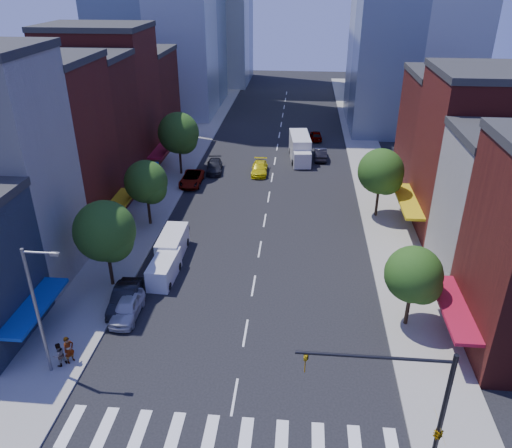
{
  "coord_description": "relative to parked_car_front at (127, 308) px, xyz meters",
  "views": [
    {
      "loc": [
        3.34,
        -21.94,
        23.09
      ],
      "look_at": [
        0.08,
        13.34,
        5.0
      ],
      "focal_mm": 35.0,
      "sensor_mm": 36.0,
      "label": 1
    }
  ],
  "objects": [
    {
      "name": "sidewalk_left",
      "position": [
        -3.56,
        32.87,
        -0.68
      ],
      "size": [
        5.0,
        120.0,
        0.15
      ],
      "primitive_type": "cube",
      "color": "gray",
      "rests_on": "ground"
    },
    {
      "name": "cargo_van_far",
      "position": [
        1.18,
        9.12,
        0.29
      ],
      "size": [
        2.08,
        5.0,
        2.12
      ],
      "rotation": [
        0.0,
        0.0,
        0.01
      ],
      "color": "silver",
      "rests_on": "ground"
    },
    {
      "name": "pedestrian_near",
      "position": [
        -2.12,
        -5.22,
        0.38
      ],
      "size": [
        0.77,
        0.86,
        1.97
      ],
      "primitive_type": "imported",
      "rotation": [
        0.0,
        0.0,
        1.04
      ],
      "color": "#999999",
      "rests_on": "sidewalk_left"
    },
    {
      "name": "traffic_car_far",
      "position": [
        14.58,
        44.87,
        -0.06
      ],
      "size": [
        1.9,
        4.19,
        1.39
      ],
      "primitive_type": "imported",
      "rotation": [
        0.0,
        0.0,
        3.2
      ],
      "color": "#999999",
      "rests_on": "ground"
    },
    {
      "name": "tree_left_near",
      "position": [
        -2.41,
        3.8,
        4.11
      ],
      "size": [
        4.8,
        4.8,
        7.3
      ],
      "color": "black",
      "rests_on": "sidewalk_left"
    },
    {
      "name": "bldg_left_3",
      "position": [
        -12.06,
        21.87,
        6.74
      ],
      "size": [
        12.0,
        8.0,
        15.0
      ],
      "primitive_type": "cube",
      "color": "#491512",
      "rests_on": "ground"
    },
    {
      "name": "traffic_signal",
      "position": [
        18.88,
        -11.63,
        3.4
      ],
      "size": [
        7.24,
        2.24,
        8.0
      ],
      "color": "black",
      "rests_on": "sidewalk_right"
    },
    {
      "name": "bldg_right_3",
      "position": [
        29.94,
        26.87,
        5.74
      ],
      "size": [
        12.0,
        10.0,
        13.0
      ],
      "primitive_type": "cube",
      "color": "#491512",
      "rests_on": "ground"
    },
    {
      "name": "parked_car_third",
      "position": [
        -0.56,
        25.79,
        -0.03
      ],
      "size": [
        2.45,
        5.23,
        1.45
      ],
      "primitive_type": "imported",
      "rotation": [
        0.0,
        0.0,
        0.01
      ],
      "color": "#999999",
      "rests_on": "ground"
    },
    {
      "name": "bldg_right_2",
      "position": [
        29.94,
        16.87,
        6.74
      ],
      "size": [
        12.0,
        10.0,
        15.0
      ],
      "primitive_type": "cube",
      "color": "#5B1715",
      "rests_on": "ground"
    },
    {
      "name": "bldg_left_5",
      "position": [
        -12.06,
        39.87,
        5.74
      ],
      "size": [
        12.0,
        10.0,
        13.0
      ],
      "primitive_type": "cube",
      "color": "#491512",
      "rests_on": "ground"
    },
    {
      "name": "crosswalk",
      "position": [
        8.94,
        -10.13,
        -0.75
      ],
      "size": [
        19.0,
        3.0,
        0.01
      ],
      "primitive_type": "cube",
      "color": "silver",
      "rests_on": "ground"
    },
    {
      "name": "box_truck",
      "position": [
        12.25,
        35.96,
        0.78
      ],
      "size": [
        3.17,
        8.27,
        3.25
      ],
      "rotation": [
        0.0,
        0.0,
        0.1
      ],
      "color": "silver",
      "rests_on": "ground"
    },
    {
      "name": "bldg_left_2",
      "position": [
        -12.06,
        13.37,
        7.24
      ],
      "size": [
        12.0,
        9.0,
        16.0
      ],
      "primitive_type": "cube",
      "color": "#5B1715",
      "rests_on": "ground"
    },
    {
      "name": "parked_car_second",
      "position": [
        -0.56,
        1.16,
        0.04
      ],
      "size": [
        1.92,
        4.91,
        1.59
      ],
      "primitive_type": "imported",
      "rotation": [
        0.0,
        0.0,
        0.05
      ],
      "color": "black",
      "rests_on": "ground"
    },
    {
      "name": "parked_car_front",
      "position": [
        0.0,
        0.0,
        0.0
      ],
      "size": [
        1.86,
        4.48,
        1.52
      ],
      "primitive_type": "imported",
      "rotation": [
        0.0,
        0.0,
        0.02
      ],
      "color": "#BCBCC1",
      "rests_on": "ground"
    },
    {
      "name": "traffic_car_oncoming",
      "position": [
        15.06,
        36.29,
        0.0
      ],
      "size": [
        1.66,
        4.64,
        1.52
      ],
      "primitive_type": "imported",
      "rotation": [
        0.0,
        0.0,
        3.15
      ],
      "color": "black",
      "rests_on": "ground"
    },
    {
      "name": "tree_left_mid",
      "position": [
        -2.41,
        14.8,
        3.77
      ],
      "size": [
        4.2,
        4.2,
        6.65
      ],
      "color": "black",
      "rests_on": "sidewalk_left"
    },
    {
      "name": "sidewalk_right",
      "position": [
        21.44,
        32.87,
        -0.68
      ],
      "size": [
        5.0,
        120.0,
        0.15
      ],
      "primitive_type": "cube",
      "color": "gray",
      "rests_on": "ground"
    },
    {
      "name": "tree_right_near",
      "position": [
        20.59,
        0.8,
        3.43
      ],
      "size": [
        4.0,
        4.0,
        6.2
      ],
      "color": "black",
      "rests_on": "sidewalk_right"
    },
    {
      "name": "tree_right_far",
      "position": [
        20.59,
        18.8,
        4.11
      ],
      "size": [
        4.6,
        4.6,
        7.2
      ],
      "color": "black",
      "rests_on": "sidewalk_right"
    },
    {
      "name": "bldg_left_4",
      "position": [
        -12.06,
        30.37,
        7.74
      ],
      "size": [
        12.0,
        9.0,
        17.0
      ],
      "primitive_type": "cube",
      "color": "#5B1715",
      "rests_on": "ground"
    },
    {
      "name": "tree_left_far",
      "position": [
        -2.41,
        28.8,
        4.44
      ],
      "size": [
        5.0,
        5.0,
        7.75
      ],
      "color": "black",
      "rests_on": "sidewalk_left"
    },
    {
      "name": "pedestrian_far",
      "position": [
        -2.66,
        -5.59,
        0.24
      ],
      "size": [
        0.99,
        1.04,
        1.7
      ],
      "primitive_type": "imported",
      "rotation": [
        0.0,
        0.0,
        -2.15
      ],
      "color": "#999999",
      "rests_on": "sidewalk_left"
    },
    {
      "name": "streetlight",
      "position": [
        -2.87,
        -6.13,
        4.52
      ],
      "size": [
        2.25,
        0.25,
        9.0
      ],
      "color": "slate",
      "rests_on": "sidewalk_left"
    },
    {
      "name": "ground",
      "position": [
        8.94,
        -7.13,
        -0.76
      ],
      "size": [
        220.0,
        220.0,
        0.0
      ],
      "primitive_type": "plane",
      "color": "black",
      "rests_on": "ground"
    },
    {
      "name": "taxi",
      "position": [
        7.26,
        30.11,
        -0.06
      ],
      "size": [
        2.06,
        4.84,
        1.39
      ],
      "primitive_type": "imported",
      "rotation": [
        0.0,
        0.0,
        0.02
      ],
      "color": "#D8C80B",
      "rests_on": "ground"
    },
    {
      "name": "cargo_van_near",
      "position": [
        1.43,
        5.1,
        0.19
      ],
      "size": [
        1.98,
        4.57,
        1.92
      ],
      "rotation": [
        0.0,
        0.0,
        -0.04
      ],
      "color": "silver",
      "rests_on": "ground"
    },
    {
      "name": "parked_car_rear",
      "position": [
        1.44,
        30.23,
        -0.06
      ],
      "size": [
        2.48,
        4.98,
        1.39
      ],
      "primitive_type": "imported",
      "rotation": [
        0.0,
        0.0,
        0.11
      ],
      "color": "black",
      "rests_on": "ground"
    }
  ]
}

